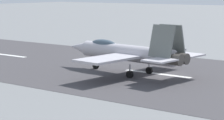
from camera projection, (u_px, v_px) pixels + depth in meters
ground_plane at (164, 75)px, 49.75m from camera, size 400.00×400.00×0.00m
runway_strip at (164, 75)px, 49.74m from camera, size 240.00×26.00×0.02m
fighter_jet at (128, 52)px, 49.78m from camera, size 16.51×14.84×5.53m
marker_cone_mid at (149, 53)px, 64.81m from camera, size 0.44×0.44×0.55m
marker_cone_far at (81, 46)px, 72.07m from camera, size 0.44×0.44×0.55m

